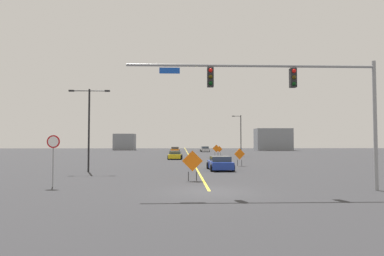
{
  "coord_description": "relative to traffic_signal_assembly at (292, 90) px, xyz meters",
  "views": [
    {
      "loc": [
        -1.53,
        -17.19,
        2.66
      ],
      "look_at": [
        0.11,
        30.08,
        4.62
      ],
      "focal_mm": 30.1,
      "sensor_mm": 36.0,
      "label": 1
    }
  ],
  "objects": [
    {
      "name": "construction_sign_median_far",
      "position": [
        -5.26,
        4.67,
        -4.21
      ],
      "size": [
        1.41,
        0.05,
        2.04
      ],
      "color": "orange",
      "rests_on": "ground"
    },
    {
      "name": "traffic_signal_assembly",
      "position": [
        0.0,
        0.0,
        0.0
      ],
      "size": [
        13.66,
        0.44,
        7.09
      ],
      "color": "gray",
      "rests_on": "ground"
    },
    {
      "name": "car_orange_approaching",
      "position": [
        -7.35,
        56.85,
        -4.81
      ],
      "size": [
        2.22,
        4.05,
        1.4
      ],
      "color": "orange",
      "rests_on": "ground"
    },
    {
      "name": "roadside_building_east",
      "position": [
        21.18,
        76.82,
        -2.25
      ],
      "size": [
        10.44,
        5.34,
        6.43
      ],
      "color": "gray",
      "rests_on": "ground"
    },
    {
      "name": "roadside_building_west",
      "position": [
        -23.29,
        82.03,
        -2.99
      ],
      "size": [
        6.28,
        5.06,
        4.95
      ],
      "color": "gray",
      "rests_on": "ground"
    },
    {
      "name": "street_lamp_near_left",
      "position": [
        -14.12,
        11.3,
        -1.1
      ],
      "size": [
        3.58,
        0.24,
        7.26
      ],
      "color": "black",
      "rests_on": "ground"
    },
    {
      "name": "car_yellow_mid",
      "position": [
        -6.89,
        31.17,
        -4.89
      ],
      "size": [
        2.21,
        4.04,
        1.21
      ],
      "color": "gold",
      "rests_on": "ground"
    },
    {
      "name": "construction_sign_left_lane",
      "position": [
        1.15,
        42.82,
        -4.35
      ],
      "size": [
        1.19,
        0.13,
        1.8
      ],
      "color": "orange",
      "rests_on": "ground"
    },
    {
      "name": "construction_sign_left_shoulder",
      "position": [
        0.24,
        39.56,
        -4.15
      ],
      "size": [
        1.36,
        0.26,
        2.09
      ],
      "color": "orange",
      "rests_on": "ground"
    },
    {
      "name": "car_silver_passing",
      "position": [
        0.03,
        64.34,
        -4.8
      ],
      "size": [
        2.26,
        4.18,
        1.38
      ],
      "color": "#B7BABF",
      "rests_on": "ground"
    },
    {
      "name": "street_lamp_far_left",
      "position": [
        4.6,
        40.14,
        -1.41
      ],
      "size": [
        1.67,
        0.24,
        7.34
      ],
      "color": "black",
      "rests_on": "ground"
    },
    {
      "name": "road_centre_stripe",
      "position": [
        -4.52,
        59.01,
        -5.46
      ],
      "size": [
        0.16,
        118.0,
        0.01
      ],
      "color": "yellow",
      "rests_on": "ground"
    },
    {
      "name": "stop_sign",
      "position": [
        -13.57,
        2.05,
        -3.34
      ],
      "size": [
        0.76,
        0.07,
        3.03
      ],
      "color": "gray",
      "rests_on": "ground"
    },
    {
      "name": "ground",
      "position": [
        -4.52,
        0.01,
        -5.47
      ],
      "size": [
        212.4,
        212.4,
        0.0
      ],
      "primitive_type": "plane",
      "color": "#2D2D30"
    },
    {
      "name": "car_blue_distant",
      "position": [
        -2.41,
        12.58,
        -4.86
      ],
      "size": [
        2.26,
        4.12,
        1.29
      ],
      "color": "#1E389E",
      "rests_on": "ground"
    },
    {
      "name": "construction_sign_right_lane",
      "position": [
        0.33,
        17.59,
        -4.27
      ],
      "size": [
        1.21,
        0.25,
        1.9
      ],
      "color": "orange",
      "rests_on": "ground"
    }
  ]
}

